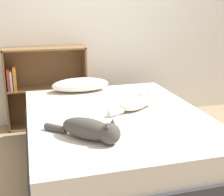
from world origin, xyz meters
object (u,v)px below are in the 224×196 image
(bed, at_px, (116,141))
(pillow, at_px, (80,85))
(cat_light, at_px, (137,103))
(cat_dark, at_px, (92,130))
(bookshelf, at_px, (44,86))

(bed, relative_size, pillow, 3.12)
(cat_light, height_order, cat_dark, cat_dark)
(pillow, bearing_deg, bookshelf, 130.01)
(cat_light, xyz_separation_m, bookshelf, (-0.75, 1.16, -0.09))
(pillow, relative_size, cat_light, 1.28)
(pillow, xyz_separation_m, cat_dark, (-0.14, -1.27, 0.00))
(bookshelf, bearing_deg, bed, -66.27)
(bed, height_order, cat_light, cat_light)
(pillow, bearing_deg, bed, -77.57)
(pillow, height_order, cat_light, cat_light)
(pillow, relative_size, bookshelf, 0.65)
(pillow, bearing_deg, cat_light, -61.88)
(cat_dark, bearing_deg, bookshelf, 140.50)
(cat_dark, bearing_deg, pillow, 126.62)
(cat_light, distance_m, cat_dark, 0.76)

